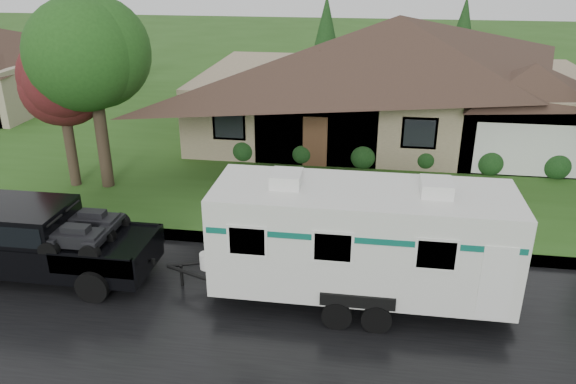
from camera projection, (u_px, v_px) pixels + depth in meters
name	position (u px, v px, depth m)	size (l,w,h in m)	color
ground	(325.00, 288.00, 15.06)	(140.00, 140.00, 0.00)	#2B541A
road	(317.00, 334.00, 13.24)	(140.00, 8.00, 0.01)	black
curb	(331.00, 246.00, 17.08)	(140.00, 0.50, 0.15)	gray
lawn	(351.00, 128.00, 28.68)	(140.00, 26.00, 0.15)	#2B541A
house_main	(403.00, 64.00, 25.94)	(19.44, 10.80, 6.90)	gray
tree_left_green	(91.00, 57.00, 19.51)	(4.20, 4.20, 6.96)	#382B1E
tree_red	(61.00, 86.00, 20.02)	(3.29, 3.29, 5.45)	#382B1E
shrub_row	(394.00, 156.00, 23.00)	(13.60, 1.00, 1.00)	#143814
pickup_truck	(36.00, 238.00, 15.32)	(6.23, 2.37, 2.08)	black
travel_trailer	(361.00, 238.00, 13.82)	(7.68, 2.70, 3.45)	white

